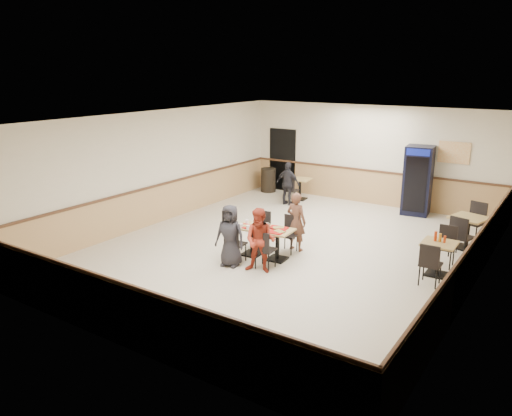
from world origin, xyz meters
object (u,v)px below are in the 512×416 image
Objects in this scene: back_table at (300,186)px; diner_woman_right at (260,241)px; side_table_near at (438,253)px; pepsi_cooler at (418,180)px; main_table at (264,238)px; diner_woman_left at (230,236)px; trash_bin at (268,180)px; side_table_far at (468,228)px; lone_diner at (288,183)px; diner_man_opposite at (296,222)px.

diner_woman_right is at bearing -68.96° from back_table.
diner_woman_right is 1.94× the size of side_table_near.
main_table is at bearing -115.50° from pepsi_cooler.
diner_woman_left is 1.90× the size of back_table.
diner_woman_right reaches higher than diner_woman_left.
diner_woman_left is 4.24m from side_table_near.
side_table_near is 7.85m from trash_bin.
diner_woman_right is 4.97m from side_table_far.
lone_diner is 1.67× the size of trash_bin.
side_table_near is (3.07, 1.83, -0.21)m from diner_woman_right.
diner_man_opposite reaches higher than side_table_far.
trash_bin is at bearing 147.91° from side_table_near.
diner_man_opposite is 1.70× the size of trash_bin.
lone_diner is 3.76m from pepsi_cooler.
diner_man_opposite is at bearing -145.54° from side_table_far.
main_table is 3.61m from side_table_near.
diner_woman_right reaches higher than trash_bin.
pepsi_cooler reaches higher than back_table.
pepsi_cooler is (2.11, 6.10, 0.32)m from diner_woman_left.
diner_woman_left is at bearing -64.70° from trash_bin.
diner_man_opposite is at bearing -174.53° from side_table_near.
diner_woman_left is at bearing -116.20° from pepsi_cooler.
side_table_far is (3.26, 2.24, -0.17)m from diner_man_opposite.
pepsi_cooler is (3.56, 1.16, 0.32)m from lone_diner.
trash_bin is at bearing 117.12° from main_table.
side_table_near is (5.24, -3.05, -0.20)m from lone_diner.
side_table_far is at bearing -57.98° from pepsi_cooler.
diner_man_opposite reaches higher than side_table_near.
back_table is (-1.80, 4.91, 0.00)m from main_table.
diner_woman_left is 0.68× the size of pepsi_cooler.
diner_woman_left is at bearing -75.70° from back_table.
diner_woman_left is 5.15m from lone_diner.
trash_bin is (-6.82, 2.23, -0.11)m from side_table_far.
diner_man_opposite is 1.95× the size of back_table.
lone_diner reaches higher than side_table_far.
diner_woman_left is (-0.35, -0.79, 0.21)m from main_table.
main_table is 5.23m from back_table.
pepsi_cooler is at bearing -103.35° from diner_man_opposite.
trash_bin reaches higher than back_table.
lone_diner is at bearing 149.79° from side_table_near.
diner_woman_right is 5.35m from lone_diner.
main_table is at bearing -139.96° from side_table_far.
diner_woman_right is at bearing -59.17° from trash_bin.
diner_woman_right is (0.72, 0.05, 0.01)m from diner_woman_left.
side_table_near is at bearing -32.09° from trash_bin.
back_table is 0.87× the size of trash_bin.
lone_diner is (-1.80, 4.14, 0.21)m from main_table.
diner_woman_right is 1.54m from diner_man_opposite.
side_table_near is (3.79, 1.89, -0.20)m from diner_woman_left.
side_table_far reaches higher than side_table_near.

